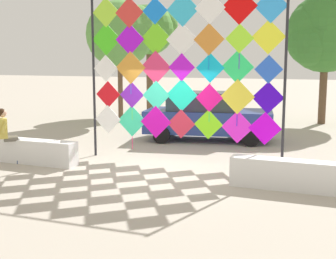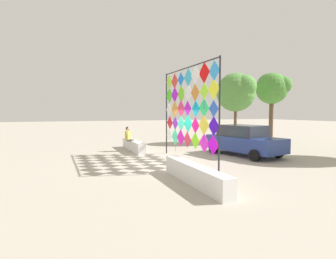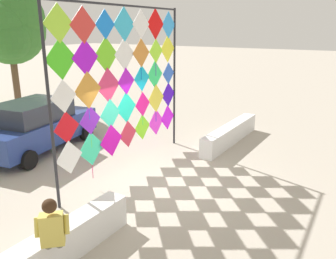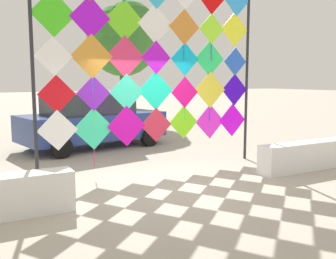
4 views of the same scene
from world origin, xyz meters
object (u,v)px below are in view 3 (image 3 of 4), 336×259
object	(u,v)px
kite_display_rack	(126,78)
tree_palm_like	(11,27)
parked_car	(35,126)
seated_vendor	(53,231)

from	to	relation	value
kite_display_rack	tree_palm_like	world-z (taller)	tree_palm_like
parked_car	tree_palm_like	bearing A→B (deg)	59.12
kite_display_rack	seated_vendor	size ratio (longest dim) A/B	3.60
parked_car	tree_palm_like	distance (m)	7.22
tree_palm_like	parked_car	bearing A→B (deg)	-120.88
kite_display_rack	parked_car	world-z (taller)	kite_display_rack
seated_vendor	parked_car	xyz separation A→B (m)	(3.87, 5.47, -0.03)
parked_car	seated_vendor	bearing A→B (deg)	-125.25
kite_display_rack	tree_palm_like	xyz separation A→B (m)	(2.97, 9.18, 1.32)
kite_display_rack	seated_vendor	distance (m)	4.96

